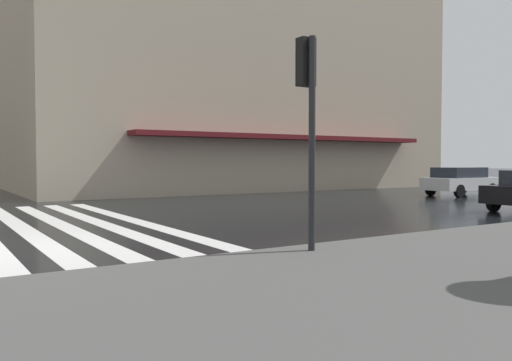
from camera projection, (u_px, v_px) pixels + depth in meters
The scene contains 4 objects.
ground_plane at pixel (18, 252), 9.92m from camera, with size 220.00×220.00×0.00m, color black.
haussmann_block_corner at pixel (217, 51), 35.36m from camera, with size 17.68×25.99×18.74m.
traffic_signal_post at pixel (308, 97), 9.18m from camera, with size 0.44×0.30×3.75m.
car_white at pixel (460, 180), 25.82m from camera, with size 1.85×4.10×1.41m.
Camera 1 is at (-10.75, 1.49, 1.73)m, focal length 36.52 mm.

